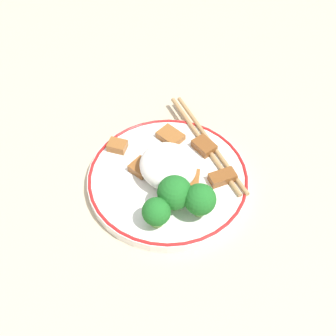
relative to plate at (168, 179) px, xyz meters
name	(u,v)px	position (x,y,z in m)	size (l,w,h in m)	color
ground_plane	(168,183)	(0.00, 0.00, -0.01)	(3.00, 3.00, 0.00)	#C6B28E
plate	(168,179)	(0.00, 0.00, 0.00)	(0.24, 0.24, 0.02)	white
rice_mound	(167,164)	(0.00, 0.00, 0.03)	(0.09, 0.08, 0.05)	white
broccoli_back_left	(156,212)	(0.05, -0.07, 0.03)	(0.04, 0.04, 0.05)	#7FB756
broccoli_back_center	(175,193)	(0.05, -0.03, 0.04)	(0.05, 0.05, 0.06)	#7FB756
broccoli_back_right	(200,200)	(0.08, -0.02, 0.04)	(0.04, 0.04, 0.06)	#7FB756
meat_near_front	(170,136)	(-0.05, 0.06, 0.01)	(0.04, 0.03, 0.01)	#995B28
meat_near_left	(191,179)	(0.03, 0.02, 0.01)	(0.04, 0.04, 0.01)	#995B28
meat_near_right	(141,167)	(-0.04, -0.02, 0.01)	(0.03, 0.03, 0.01)	brown
meat_near_back	(172,154)	(-0.02, 0.03, 0.01)	(0.04, 0.03, 0.01)	brown
meat_on_rice_edge	(222,177)	(0.06, 0.05, 0.01)	(0.03, 0.04, 0.01)	brown
meat_mid_left	(206,147)	(0.00, 0.08, 0.01)	(0.04, 0.03, 0.01)	brown
meat_mid_right	(117,146)	(-0.10, -0.02, 0.01)	(0.04, 0.03, 0.01)	#995B28
chopsticks	(206,142)	(0.00, 0.09, 0.01)	(0.22, 0.09, 0.01)	#AD8451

